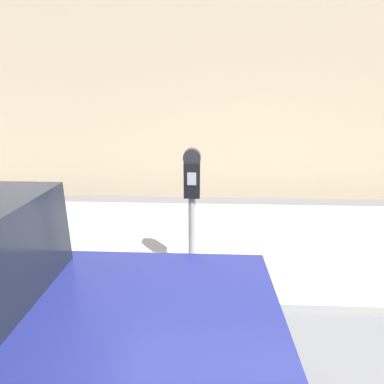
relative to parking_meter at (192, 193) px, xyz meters
The scene contains 3 objects.
sidewalk 1.40m from the parking_meter, 62.51° to the left, with size 24.00×2.80×0.10m.
building_facade 3.60m from the parking_meter, 81.61° to the left, with size 24.00×0.30×5.57m.
parking_meter is the anchor object (origin of this frame).
Camera 1 is at (-0.33, -1.63, 1.99)m, focal length 28.00 mm.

